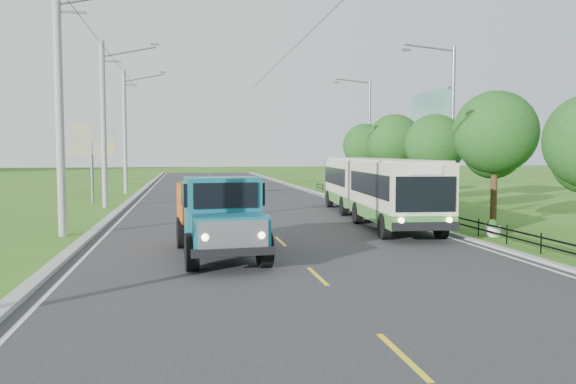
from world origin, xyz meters
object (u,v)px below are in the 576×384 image
object	(u,v)px
streetlight_mid	(450,123)
billboard_right	(431,122)
pole_far	(125,131)
tree_back	(365,148)
pole_near	(60,107)
planter_far	(366,197)
dump_truck	(219,211)
bus	(374,184)
planter_mid	(413,209)
billboard_left	(91,144)
pole_mid	(104,123)
tree_fourth	(435,148)
tree_third	(495,137)
streetlight_far	(368,133)
tree_fifth	(394,145)
planter_near	(492,229)

from	to	relation	value
streetlight_mid	billboard_right	size ratio (longest dim) A/B	1.24
pole_far	tree_back	distance (m)	19.43
pole_near	planter_far	size ratio (longest dim) A/B	14.93
streetlight_mid	dump_truck	xyz separation A→B (m)	(-13.06, -10.51, -3.45)
planter_far	bus	distance (m)	10.60
planter_mid	billboard_left	bearing A→B (deg)	151.08
pole_mid	tree_fourth	bearing A→B (deg)	-20.74
pole_near	billboard_left	world-z (taller)	pole_near
tree_third	bus	world-z (taller)	tree_third
pole_near	billboard_right	bearing A→B (deg)	28.14
tree_back	planter_mid	bearing A→B (deg)	-95.91
pole_far	streetlight_far	world-z (taller)	pole_far
tree_fourth	tree_fifth	world-z (taller)	tree_fifth
pole_mid	tree_third	bearing A→B (deg)	-35.36
streetlight_far	tree_fifth	bearing A→B (deg)	-95.71
tree_fifth	tree_back	world-z (taller)	tree_fifth
streetlight_mid	pole_mid	bearing A→B (deg)	159.68
streetlight_far	planter_near	size ratio (longest dim) A/B	13.54
tree_back	bus	world-z (taller)	tree_back
streetlight_mid	bus	bearing A→B (deg)	-157.43
tree_fourth	streetlight_mid	world-z (taller)	streetlight_mid
tree_third	billboard_left	bearing A→B (deg)	140.67
pole_mid	billboard_right	xyz separation A→B (m)	(20.56, -1.00, 0.25)
streetlight_mid	dump_truck	bearing A→B (deg)	-141.17
bus	pole_mid	bearing A→B (deg)	151.93
planter_near	bus	world-z (taller)	bus
pole_mid	pole_far	world-z (taller)	same
tree_back	billboard_left	world-z (taller)	tree_back
billboard_right	dump_truck	size ratio (longest dim) A/B	1.16
tree_third	tree_fourth	size ratio (longest dim) A/B	1.11
pole_far	planter_near	distance (m)	32.19
pole_mid	tree_back	world-z (taller)	pole_mid
pole_mid	pole_far	bearing A→B (deg)	90.00
planter_mid	bus	world-z (taller)	bus
tree_fourth	tree_fifth	bearing A→B (deg)	90.00
tree_third	planter_near	bearing A→B (deg)	-120.41
tree_third	streetlight_mid	bearing A→B (deg)	82.36
planter_near	dump_truck	size ratio (longest dim) A/B	0.11
pole_far	tree_fifth	size ratio (longest dim) A/B	1.72
tree_fifth	planter_near	world-z (taller)	tree_fifth
tree_back	dump_truck	size ratio (longest dim) A/B	0.88
tree_fifth	bus	bearing A→B (deg)	-117.08
tree_back	streetlight_mid	size ratio (longest dim) A/B	0.61
pole_near	billboard_left	size ratio (longest dim) A/B	1.92
billboard_right	tree_fourth	bearing A→B (deg)	-112.64
tree_fifth	dump_truck	bearing A→B (deg)	-126.40
tree_back	pole_far	bearing A→B (deg)	159.26
streetlight_far	billboard_right	size ratio (longest dim) A/B	1.24
planter_far	tree_third	bearing A→B (deg)	-84.82
pole_mid	billboard_right	world-z (taller)	pole_mid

